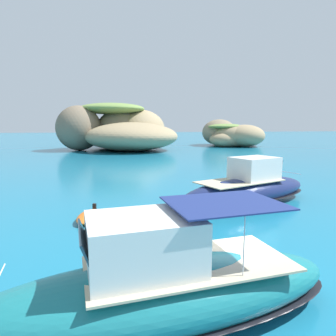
# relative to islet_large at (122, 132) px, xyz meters

# --- Properties ---
(ground_plane) EXTENTS (400.00, 400.00, 0.00)m
(ground_plane) POSITION_rel_islet_large_xyz_m (0.87, -57.64, -3.78)
(ground_plane) COLOR #197093
(islet_large) EXTENTS (28.68, 31.89, 9.79)m
(islet_large) POSITION_rel_islet_large_xyz_m (0.00, 0.00, 0.00)
(islet_large) COLOR #756651
(islet_large) RESTS_ON ground
(islet_small) EXTENTS (17.06, 20.15, 6.59)m
(islet_small) POSITION_rel_islet_large_xyz_m (26.72, 4.40, -1.10)
(islet_small) COLOR #84755B
(islet_small) RESTS_ON ground
(motorboat_navy) EXTENTS (11.09, 6.78, 3.13)m
(motorboat_navy) POSITION_rel_islet_large_xyz_m (6.30, -48.06, -2.73)
(motorboat_navy) COLOR navy
(motorboat_navy) RESTS_ON ground
(motorboat_teal) EXTENTS (10.53, 4.23, 3.20)m
(motorboat_teal) POSITION_rel_islet_large_xyz_m (-1.54, -59.18, -2.76)
(motorboat_teal) COLOR #19727A
(motorboat_teal) RESTS_ON ground
(dinghy_tender) EXTENTS (1.60, 2.87, 0.58)m
(dinghy_tender) POSITION_rel_islet_large_xyz_m (-4.06, -49.68, -3.56)
(dinghy_tender) COLOR orange
(dinghy_tender) RESTS_ON ground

